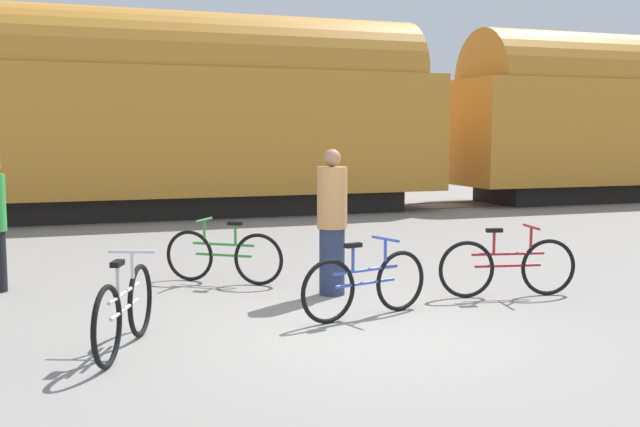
% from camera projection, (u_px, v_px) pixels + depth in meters
% --- Properties ---
extents(ground_plane, '(80.00, 80.00, 0.00)m').
position_uv_depth(ground_plane, '(366.00, 334.00, 7.61)').
color(ground_plane, gray).
extents(freight_train, '(42.67, 3.03, 5.00)m').
position_uv_depth(freight_train, '(179.00, 111.00, 18.41)').
color(freight_train, black).
rests_on(freight_train, ground_plane).
extents(rail_near, '(54.67, 0.07, 0.01)m').
position_uv_depth(rail_near, '(186.00, 218.00, 18.01)').
color(rail_near, '#4C4238').
rests_on(rail_near, ground_plane).
extents(rail_far, '(54.67, 0.07, 0.01)m').
position_uv_depth(rail_far, '(177.00, 212.00, 19.35)').
color(rail_far, '#4C4238').
rests_on(rail_far, ground_plane).
extents(bicycle_blue, '(1.67, 0.55, 0.87)m').
position_uv_depth(bicycle_blue, '(366.00, 284.00, 8.29)').
color(bicycle_blue, black).
rests_on(bicycle_blue, ground_plane).
extents(bicycle_silver, '(0.70, 1.64, 0.91)m').
position_uv_depth(bicycle_silver, '(125.00, 310.00, 6.98)').
color(bicycle_silver, black).
rests_on(bicycle_silver, ground_plane).
extents(bicycle_maroon, '(1.76, 0.49, 0.89)m').
position_uv_depth(bicycle_maroon, '(508.00, 267.00, 9.32)').
color(bicycle_maroon, black).
rests_on(bicycle_maroon, ground_plane).
extents(bicycle_green, '(1.41, 1.08, 0.88)m').
position_uv_depth(bicycle_green, '(223.00, 256.00, 10.17)').
color(bicycle_green, black).
rests_on(bicycle_green, ground_plane).
extents(person_in_tan, '(0.38, 0.38, 1.84)m').
position_uv_depth(person_in_tan, '(332.00, 223.00, 9.39)').
color(person_in_tan, '#283351').
rests_on(person_in_tan, ground_plane).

